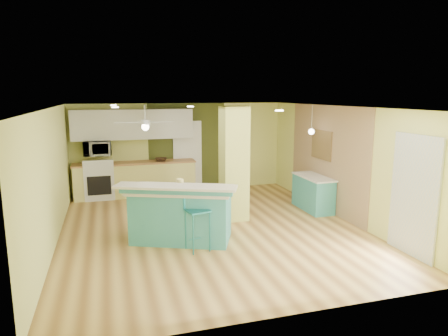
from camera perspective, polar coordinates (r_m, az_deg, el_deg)
The scene contains 23 objects.
floor at distance 8.42m, azimuth -1.82°, elevation -8.62°, with size 6.00×7.00×0.01m, color brown.
ceiling at distance 7.96m, azimuth -1.93°, elevation 8.71°, with size 6.00×7.00×0.01m, color white.
wall_back at distance 11.48m, azimuth -6.28°, elevation 2.94°, with size 6.00×0.01×2.50m, color #D9DD76.
wall_front at distance 4.88m, azimuth 8.61°, elevation -7.61°, with size 6.00×0.01×2.50m, color #D9DD76.
wall_left at distance 7.91m, azimuth -23.45°, elevation -1.34°, with size 0.01×7.00×2.50m, color #D9DD76.
wall_right at distance 9.30m, azimuth 16.35°, elevation 0.78°, with size 0.01×7.00×2.50m, color #D9DD76.
wood_panel at distance 9.80m, azimuth 14.38°, elevation 1.35°, with size 0.02×3.40×2.50m, color #8E6D51.
olive_accent at distance 11.50m, azimuth -5.28°, elevation 2.97°, with size 2.20×0.02×2.50m, color #3F461C.
interior_door at distance 11.51m, azimuth -5.23°, elevation 1.72°, with size 0.82×0.05×2.00m, color white.
french_door at distance 7.53m, azimuth 25.49°, elevation -3.63°, with size 0.04×1.08×2.10m, color silver.
column at distance 8.75m, azimuth 1.43°, elevation 0.61°, with size 0.55×0.55×2.50m, color #BFC35A.
kitchen_run at distance 11.16m, azimuth -12.50°, elevation -1.53°, with size 3.25×0.63×0.94m.
stove at distance 11.13m, azimuth -17.37°, elevation -1.86°, with size 0.76×0.66×1.08m.
upper_cabinets at distance 11.07m, azimuth -12.85°, elevation 6.10°, with size 3.20×0.34×0.80m, color silver.
microwave at distance 10.99m, azimuth -17.63°, elevation 2.69°, with size 0.70×0.48×0.39m, color silver.
ceiling_fan at distance 9.76m, azimuth -11.20°, elevation 6.35°, with size 1.41×1.41×0.61m.
pendant_lamp at distance 9.68m, azimuth 12.37°, elevation 5.12°, with size 0.14×0.14×0.69m.
wall_decor at distance 9.91m, azimuth 13.76°, elevation 3.24°, with size 0.03×0.90×0.70m, color brown.
peninsula at distance 7.65m, azimuth -6.13°, elevation -6.40°, with size 2.33×1.86×1.16m.
bar_stool at distance 7.13m, azimuth -4.10°, elevation -5.65°, with size 0.46×0.46×1.16m.
side_counter at distance 9.86m, azimuth 12.59°, elevation -3.48°, with size 0.54×1.28×0.82m.
fruit_bowl at distance 11.10m, azimuth -8.99°, elevation 1.21°, with size 0.34×0.34×0.08m, color #332014.
canister at distance 7.51m, azimuth -6.30°, elevation -2.26°, with size 0.13×0.13×0.19m, color yellow.
Camera 1 is at (-1.99, -7.70, 2.76)m, focal length 32.00 mm.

